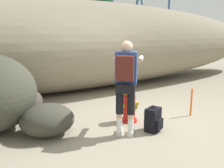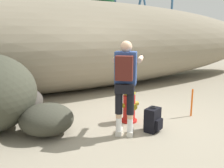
{
  "view_description": "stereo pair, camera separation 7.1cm",
  "coord_description": "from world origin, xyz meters",
  "px_view_note": "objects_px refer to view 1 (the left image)",
  "views": [
    {
      "loc": [
        -2.67,
        -3.85,
        1.82
      ],
      "look_at": [
        -0.23,
        0.36,
        0.75
      ],
      "focal_mm": 39.08,
      "sensor_mm": 36.0,
      "label": 1
    },
    {
      "loc": [
        -2.61,
        -3.89,
        1.82
      ],
      "look_at": [
        -0.23,
        0.36,
        0.75
      ],
      "focal_mm": 39.08,
      "sensor_mm": 36.0,
      "label": 2
    }
  ],
  "objects_px": {
    "boulder_mid": "(47,120)",
    "survey_stake": "(191,102)",
    "spare_backpack": "(153,120)",
    "fire_hydrant": "(129,106)",
    "boulder_small": "(23,102)",
    "utility_worker": "(126,77)"
  },
  "relations": [
    {
      "from": "survey_stake",
      "to": "spare_backpack",
      "type": "bearing_deg",
      "value": -169.24
    },
    {
      "from": "utility_worker",
      "to": "boulder_mid",
      "type": "distance_m",
      "value": 1.59
    },
    {
      "from": "boulder_mid",
      "to": "boulder_small",
      "type": "distance_m",
      "value": 1.35
    },
    {
      "from": "boulder_small",
      "to": "boulder_mid",
      "type": "bearing_deg",
      "value": -82.85
    },
    {
      "from": "fire_hydrant",
      "to": "survey_stake",
      "type": "height_order",
      "value": "fire_hydrant"
    },
    {
      "from": "spare_backpack",
      "to": "survey_stake",
      "type": "distance_m",
      "value": 1.27
    },
    {
      "from": "fire_hydrant",
      "to": "survey_stake",
      "type": "xyz_separation_m",
      "value": [
        1.35,
        -0.39,
        -0.02
      ]
    },
    {
      "from": "boulder_small",
      "to": "survey_stake",
      "type": "xyz_separation_m",
      "value": [
        3.15,
        -1.92,
        0.01
      ]
    },
    {
      "from": "fire_hydrant",
      "to": "boulder_mid",
      "type": "height_order",
      "value": "fire_hydrant"
    },
    {
      "from": "utility_worker",
      "to": "survey_stake",
      "type": "xyz_separation_m",
      "value": [
        1.75,
        0.08,
        -0.75
      ]
    },
    {
      "from": "spare_backpack",
      "to": "utility_worker",
      "type": "bearing_deg",
      "value": -131.51
    },
    {
      "from": "boulder_small",
      "to": "spare_backpack",
      "type": "bearing_deg",
      "value": -48.53
    },
    {
      "from": "survey_stake",
      "to": "fire_hydrant",
      "type": "bearing_deg",
      "value": 163.84
    },
    {
      "from": "spare_backpack",
      "to": "boulder_mid",
      "type": "distance_m",
      "value": 1.92
    },
    {
      "from": "fire_hydrant",
      "to": "spare_backpack",
      "type": "height_order",
      "value": "fire_hydrant"
    },
    {
      "from": "boulder_mid",
      "to": "boulder_small",
      "type": "bearing_deg",
      "value": 97.15
    },
    {
      "from": "utility_worker",
      "to": "spare_backpack",
      "type": "relative_size",
      "value": 3.52
    },
    {
      "from": "utility_worker",
      "to": "spare_backpack",
      "type": "bearing_deg",
      "value": -67.49
    },
    {
      "from": "fire_hydrant",
      "to": "boulder_small",
      "type": "xyz_separation_m",
      "value": [
        -1.79,
        1.52,
        -0.03
      ]
    },
    {
      "from": "utility_worker",
      "to": "boulder_small",
      "type": "xyz_separation_m",
      "value": [
        -1.4,
        2.0,
        -0.75
      ]
    },
    {
      "from": "spare_backpack",
      "to": "boulder_small",
      "type": "relative_size",
      "value": 0.54
    },
    {
      "from": "boulder_mid",
      "to": "survey_stake",
      "type": "relative_size",
      "value": 1.59
    }
  ]
}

